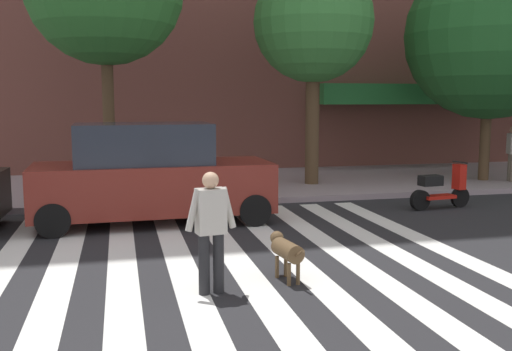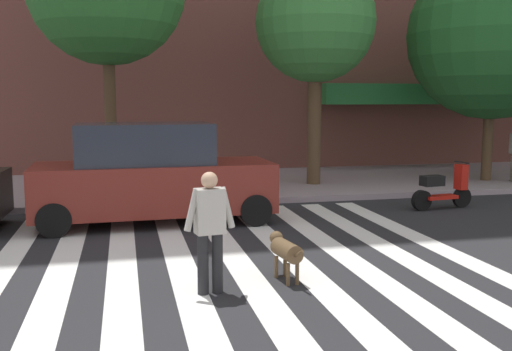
% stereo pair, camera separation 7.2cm
% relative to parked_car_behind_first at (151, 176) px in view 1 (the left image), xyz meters
% --- Properties ---
extents(ground_plane, '(160.00, 160.00, 0.00)m').
position_rel_parked_car_behind_first_xyz_m(ground_plane, '(1.39, -5.74, -1.00)').
color(ground_plane, '#232326').
extents(sidewalk_far, '(80.00, 6.00, 0.15)m').
position_rel_parked_car_behind_first_xyz_m(sidewalk_far, '(1.39, 4.58, -0.92)').
color(sidewalk_far, gray).
rests_on(sidewalk_far, ground_plane).
extents(crosswalk_stripes, '(7.65, 14.05, 0.01)m').
position_rel_parked_car_behind_first_xyz_m(crosswalk_stripes, '(1.17, -5.74, -1.00)').
color(crosswalk_stripes, silver).
rests_on(crosswalk_stripes, ground_plane).
extents(parked_car_behind_first, '(4.92, 2.07, 2.09)m').
position_rel_parked_car_behind_first_xyz_m(parked_car_behind_first, '(0.00, 0.00, 0.00)').
color(parked_car_behind_first, maroon).
rests_on(parked_car_behind_first, ground_plane).
extents(parked_scooter, '(1.63, 0.54, 1.11)m').
position_rel_parked_car_behind_first_xyz_m(parked_scooter, '(6.74, 0.03, -0.52)').
color(parked_scooter, black).
rests_on(parked_scooter, ground_plane).
extents(street_tree_middle, '(3.37, 3.37, 6.26)m').
position_rel_parked_car_behind_first_xyz_m(street_tree_middle, '(4.77, 3.70, 3.68)').
color(street_tree_middle, '#4C3823').
rests_on(street_tree_middle, sidewalk_far).
extents(street_tree_further, '(4.96, 4.96, 6.78)m').
position_rel_parked_car_behind_first_xyz_m(street_tree_further, '(10.09, 3.24, 3.45)').
color(street_tree_further, '#4C3823').
rests_on(street_tree_further, sidewalk_far).
extents(pedestrian_dog_walker, '(0.71, 0.30, 1.64)m').
position_rel_parked_car_behind_first_xyz_m(pedestrian_dog_walker, '(0.52, -4.72, -0.07)').
color(pedestrian_dog_walker, black).
rests_on(pedestrian_dog_walker, ground_plane).
extents(dog_on_leash, '(0.35, 0.98, 0.65)m').
position_rel_parked_car_behind_first_xyz_m(dog_on_leash, '(1.65, -4.39, -0.56)').
color(dog_on_leash, brown).
rests_on(dog_on_leash, ground_plane).
extents(pedestrian_bystander, '(0.34, 0.70, 1.64)m').
position_rel_parked_car_behind_first_xyz_m(pedestrian_bystander, '(10.71, 2.77, 0.08)').
color(pedestrian_bystander, '#6B6051').
rests_on(pedestrian_bystander, sidewalk_far).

